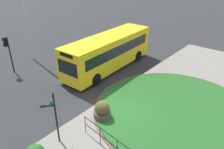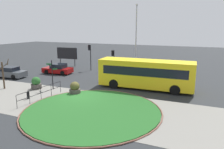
% 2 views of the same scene
% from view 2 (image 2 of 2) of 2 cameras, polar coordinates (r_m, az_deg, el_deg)
% --- Properties ---
extents(ground, '(120.00, 120.00, 0.00)m').
position_cam_2_polar(ground, '(20.56, -8.11, -5.72)').
color(ground, '#282B2D').
extents(sidewalk_paving, '(32.00, 7.72, 0.02)m').
position_cam_2_polar(sidewalk_paving, '(18.87, -11.47, -7.52)').
color(sidewalk_paving, gray).
rests_on(sidewalk_paving, ground).
extents(grass_island, '(10.52, 10.52, 0.10)m').
position_cam_2_polar(grass_island, '(16.99, -5.30, -9.46)').
color(grass_island, '#235B23').
rests_on(grass_island, ground).
extents(grass_kerb_ring, '(10.83, 10.83, 0.11)m').
position_cam_2_polar(grass_kerb_ring, '(16.99, -5.30, -9.45)').
color(grass_kerb_ring, brown).
rests_on(grass_kerb_ring, ground).
extents(signpost_directional, '(0.92, 0.65, 3.08)m').
position_cam_2_polar(signpost_directional, '(23.06, -15.67, 0.49)').
color(signpost_directional, black).
rests_on(signpost_directional, ground).
extents(bollard_foreground, '(0.21, 0.21, 0.73)m').
position_cam_2_polar(bollard_foreground, '(20.92, -21.48, -5.11)').
color(bollard_foreground, black).
rests_on(bollard_foreground, ground).
extents(railing_grass_edge, '(0.56, 5.07, 1.14)m').
position_cam_2_polar(railing_grass_edge, '(20.23, -18.42, -4.39)').
color(railing_grass_edge, black).
rests_on(railing_grass_edge, ground).
extents(bus_yellow, '(9.86, 2.83, 3.03)m').
position_cam_2_polar(bus_yellow, '(22.67, 8.94, 0.25)').
color(bus_yellow, yellow).
rests_on(bus_yellow, ground).
extents(car_near_lane, '(4.21, 2.13, 1.40)m').
position_cam_2_polar(car_near_lane, '(30.92, -14.21, 1.42)').
color(car_near_lane, maroon).
rests_on(car_near_lane, ground).
extents(car_far_lane, '(4.54, 2.11, 1.38)m').
position_cam_2_polar(car_far_lane, '(30.73, -25.65, 0.48)').
color(car_far_lane, '#474C51').
rests_on(car_far_lane, ground).
extents(traffic_light_near, '(0.49, 0.30, 3.22)m').
position_cam_2_polar(traffic_light_near, '(30.09, 0.29, 4.84)').
color(traffic_light_near, black).
rests_on(traffic_light_near, ground).
extents(traffic_light_far, '(0.49, 0.28, 3.79)m').
position_cam_2_polar(traffic_light_far, '(32.28, -5.94, 6.02)').
color(traffic_light_far, black).
rests_on(traffic_light_far, ground).
extents(lamppost_tall, '(0.32, 0.32, 9.41)m').
position_cam_2_polar(lamppost_tall, '(30.11, 6.42, 9.80)').
color(lamppost_tall, '#B7B7BC').
rests_on(lamppost_tall, ground).
extents(billboard_left, '(3.70, 0.47, 3.07)m').
position_cam_2_polar(billboard_left, '(36.58, -11.85, 5.47)').
color(billboard_left, black).
rests_on(billboard_left, ground).
extents(planter_near_signpost, '(1.09, 1.09, 1.23)m').
position_cam_2_polar(planter_near_signpost, '(21.21, -9.86, -3.67)').
color(planter_near_signpost, '#47423D').
rests_on(planter_near_signpost, ground).
extents(planter_kerbside, '(1.07, 1.07, 1.28)m').
position_cam_2_polar(planter_kerbside, '(23.98, -19.54, -2.26)').
color(planter_kerbside, '#47423D').
rests_on(planter_kerbside, ground).
extents(street_tree_bare, '(1.66, 1.52, 3.63)m').
position_cam_2_polar(street_tree_bare, '(25.12, -27.18, 0.65)').
color(street_tree_bare, '#423323').
rests_on(street_tree_bare, ground).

